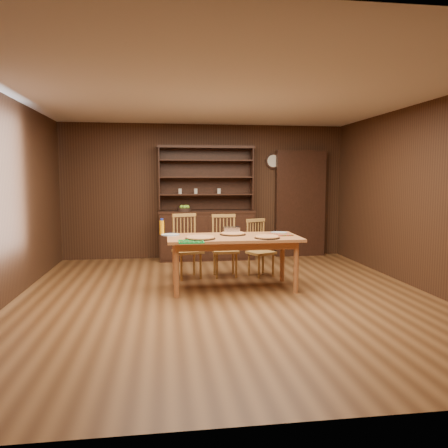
{
  "coord_description": "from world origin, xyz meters",
  "views": [
    {
      "loc": [
        -0.8,
        -5.56,
        1.56
      ],
      "look_at": [
        0.02,
        0.4,
        0.93
      ],
      "focal_mm": 35.0,
      "sensor_mm": 36.0,
      "label": 1
    }
  ],
  "objects": [
    {
      "name": "floor",
      "position": [
        0.0,
        0.0,
        0.0
      ],
      "size": [
        6.0,
        6.0,
        0.0
      ],
      "primitive_type": "plane",
      "color": "brown",
      "rests_on": "ground"
    },
    {
      "name": "foil_dish",
      "position": [
        0.17,
        0.76,
        0.8
      ],
      "size": [
        0.24,
        0.17,
        0.09
      ],
      "primitive_type": "cube",
      "rotation": [
        0.0,
        0.0,
        -0.01
      ],
      "color": "silver",
      "rests_on": "dining_table"
    },
    {
      "name": "plate_left",
      "position": [
        -0.72,
        0.66,
        0.76
      ],
      "size": [
        0.27,
        0.27,
        0.02
      ],
      "color": "white",
      "rests_on": "dining_table"
    },
    {
      "name": "plate_right",
      "position": [
        0.87,
        0.66,
        0.76
      ],
      "size": [
        0.25,
        0.25,
        0.02
      ],
      "color": "white",
      "rests_on": "dining_table"
    },
    {
      "name": "pizza_left",
      "position": [
        -0.33,
        0.21,
        0.77
      ],
      "size": [
        0.41,
        0.41,
        0.04
      ],
      "color": "black",
      "rests_on": "dining_table"
    },
    {
      "name": "fruit_bowl",
      "position": [
        -0.43,
        2.69,
        0.98
      ],
      "size": [
        0.28,
        0.28,
        0.12
      ],
      "color": "black",
      "rests_on": "china_hutch"
    },
    {
      "name": "chair_left",
      "position": [
        -0.47,
        1.26,
        0.53
      ],
      "size": [
        0.5,
        0.49,
        1.0
      ],
      "rotation": [
        0.0,
        0.0,
        0.28
      ],
      "color": "#A37738",
      "rests_on": "floor"
    },
    {
      "name": "pot_holder_b",
      "position": [
        0.77,
        0.51,
        0.76
      ],
      "size": [
        0.29,
        0.29,
        0.02
      ],
      "primitive_type": "cube",
      "rotation": [
        0.0,
        0.0,
        -0.59
      ],
      "color": "red",
      "rests_on": "dining_table"
    },
    {
      "name": "chair_right",
      "position": [
        0.69,
        1.23,
        0.48
      ],
      "size": [
        0.48,
        0.47,
        0.91
      ],
      "rotation": [
        0.0,
        0.0,
        0.42
      ],
      "color": "#A37738",
      "rests_on": "floor"
    },
    {
      "name": "wall_clock",
      "position": [
        1.35,
        2.96,
        1.9
      ],
      "size": [
        0.3,
        0.05,
        0.3
      ],
      "color": "black",
      "rests_on": "room_shell"
    },
    {
      "name": "pizza_right",
      "position": [
        0.57,
        0.16,
        0.77
      ],
      "size": [
        0.35,
        0.35,
        0.04
      ],
      "color": "black",
      "rests_on": "dining_table"
    },
    {
      "name": "pizza_center",
      "position": [
        0.17,
        0.58,
        0.77
      ],
      "size": [
        0.37,
        0.37,
        0.04
      ],
      "color": "black",
      "rests_on": "dining_table"
    },
    {
      "name": "dining_table",
      "position": [
        0.15,
        0.43,
        0.67
      ],
      "size": [
        1.84,
        0.92,
        0.75
      ],
      "color": "#B06E3D",
      "rests_on": "floor"
    },
    {
      "name": "cooling_rack",
      "position": [
        -0.47,
        -0.05,
        0.76
      ],
      "size": [
        0.31,
        0.31,
        0.01
      ],
      "primitive_type": null,
      "rotation": [
        0.0,
        0.0,
        0.01
      ],
      "color": "#0B9635",
      "rests_on": "dining_table"
    },
    {
      "name": "china_hutch",
      "position": [
        -0.0,
        2.75,
        0.6
      ],
      "size": [
        1.84,
        0.52,
        2.17
      ],
      "color": "black",
      "rests_on": "floor"
    },
    {
      "name": "room_shell",
      "position": [
        0.0,
        0.0,
        1.58
      ],
      "size": [
        6.0,
        6.0,
        6.0
      ],
      "color": "beige",
      "rests_on": "floor"
    },
    {
      "name": "doorway",
      "position": [
        1.9,
        2.9,
        1.05
      ],
      "size": [
        1.0,
        0.18,
        2.1
      ],
      "primitive_type": "cube",
      "color": "black",
      "rests_on": "floor"
    },
    {
      "name": "pot_holder_a",
      "position": [
        0.89,
        0.43,
        0.76
      ],
      "size": [
        0.22,
        0.22,
        0.02
      ],
      "primitive_type": "cube",
      "rotation": [
        0.0,
        0.0,
        0.05
      ],
      "color": "red",
      "rests_on": "dining_table"
    },
    {
      "name": "chair_center",
      "position": [
        0.14,
        1.28,
        0.52
      ],
      "size": [
        0.41,
        0.39,
        0.98
      ],
      "rotation": [
        0.0,
        0.0,
        0.01
      ],
      "color": "#A37738",
      "rests_on": "floor"
    },
    {
      "name": "juice_bottle",
      "position": [
        -0.84,
        0.76,
        0.86
      ],
      "size": [
        0.06,
        0.06,
        0.23
      ],
      "color": "#FD9B0D",
      "rests_on": "dining_table"
    }
  ]
}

